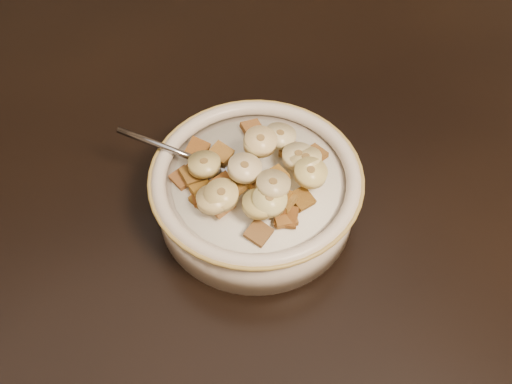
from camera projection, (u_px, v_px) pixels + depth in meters
name	position (u px, v px, depth m)	size (l,w,h in m)	color
table	(75.00, 211.00, 0.61)	(1.40, 0.90, 0.04)	black
chair	(28.00, 96.00, 1.15)	(0.38, 0.38, 0.86)	black
cereal_bowl	(256.00, 196.00, 0.57)	(0.20, 0.20, 0.05)	beige
milk	(256.00, 181.00, 0.55)	(0.16, 0.16, 0.00)	white
spoon	(225.00, 170.00, 0.56)	(0.04, 0.05, 0.01)	gray
cereal_square_0	(223.00, 185.00, 0.53)	(0.02, 0.02, 0.01)	#623111
cereal_square_1	(310.00, 164.00, 0.56)	(0.02, 0.02, 0.01)	brown
cereal_square_2	(279.00, 197.00, 0.52)	(0.02, 0.02, 0.01)	olive
cereal_square_3	(245.00, 176.00, 0.53)	(0.02, 0.02, 0.01)	brown
cereal_square_4	(315.00, 154.00, 0.57)	(0.02, 0.02, 0.01)	brown
cereal_square_5	(220.00, 153.00, 0.56)	(0.02, 0.02, 0.01)	olive
cereal_square_6	(203.00, 195.00, 0.53)	(0.02, 0.02, 0.01)	brown
cereal_square_7	(285.00, 217.00, 0.52)	(0.02, 0.02, 0.01)	brown
cereal_square_8	(183.00, 178.00, 0.55)	(0.02, 0.02, 0.01)	brown
cereal_square_9	(253.00, 129.00, 0.59)	(0.02, 0.02, 0.01)	brown
cereal_square_10	(286.00, 217.00, 0.52)	(0.02, 0.02, 0.01)	brown
cereal_square_11	(283.00, 201.00, 0.52)	(0.02, 0.02, 0.01)	olive
cereal_square_12	(192.00, 175.00, 0.55)	(0.02, 0.02, 0.01)	brown
cereal_square_13	(276.00, 176.00, 0.53)	(0.02, 0.02, 0.01)	olive
cereal_square_14	(289.00, 150.00, 0.57)	(0.02, 0.02, 0.01)	brown
cereal_square_15	(203.00, 199.00, 0.53)	(0.02, 0.02, 0.01)	brown
cereal_square_16	(196.00, 169.00, 0.55)	(0.02, 0.02, 0.01)	brown
cereal_square_17	(302.00, 199.00, 0.53)	(0.02, 0.02, 0.01)	brown
cereal_square_18	(273.00, 206.00, 0.52)	(0.02, 0.02, 0.01)	#95511D
cereal_square_19	(220.00, 205.00, 0.52)	(0.02, 0.02, 0.01)	#955D33
cereal_square_20	(261.00, 185.00, 0.52)	(0.02, 0.02, 0.01)	#97591F
cereal_square_21	(217.00, 195.00, 0.53)	(0.02, 0.02, 0.01)	brown
cereal_square_22	(198.00, 149.00, 0.57)	(0.02, 0.02, 0.01)	brown
cereal_square_23	(233.00, 187.00, 0.52)	(0.02, 0.02, 0.01)	brown
cereal_square_24	(279.00, 197.00, 0.52)	(0.02, 0.02, 0.01)	#8E561C
cereal_square_25	(203.00, 191.00, 0.53)	(0.02, 0.02, 0.01)	brown
cereal_square_26	(259.00, 233.00, 0.51)	(0.02, 0.02, 0.01)	brown
banana_slice_0	(222.00, 195.00, 0.52)	(0.03, 0.03, 0.01)	#F2CA74
banana_slice_1	(259.00, 204.00, 0.51)	(0.03, 0.03, 0.01)	#E0C76B
banana_slice_2	(273.00, 185.00, 0.51)	(0.03, 0.03, 0.01)	tan
banana_slice_3	(213.00, 199.00, 0.52)	(0.03, 0.03, 0.01)	#E7C171
banana_slice_4	(245.00, 168.00, 0.52)	(0.03, 0.03, 0.01)	beige
banana_slice_5	(261.00, 141.00, 0.54)	(0.03, 0.03, 0.01)	beige
banana_slice_6	(204.00, 164.00, 0.54)	(0.03, 0.03, 0.01)	tan
banana_slice_7	(305.00, 159.00, 0.54)	(0.03, 0.03, 0.01)	#D8C87D
banana_slice_8	(270.00, 200.00, 0.50)	(0.03, 0.03, 0.01)	#EDDA84
banana_slice_9	(280.00, 136.00, 0.56)	(0.03, 0.03, 0.01)	beige
banana_slice_10	(260.00, 143.00, 0.54)	(0.03, 0.03, 0.01)	#D4BF87
banana_slice_11	(311.00, 173.00, 0.53)	(0.03, 0.03, 0.01)	#FEEA8B
banana_slice_12	(298.00, 156.00, 0.54)	(0.03, 0.03, 0.01)	#F8EFA4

